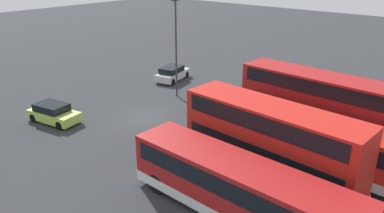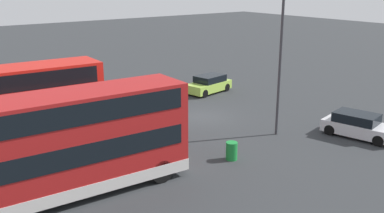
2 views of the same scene
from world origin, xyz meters
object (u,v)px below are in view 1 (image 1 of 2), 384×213
Objects in this scene: bus_single_deck_fourth at (240,189)px; lamp_post_tall at (176,41)px; car_hatchback_silver at (172,73)px; car_small_green at (54,113)px; bus_single_deck_second at (301,136)px; bus_double_decker_third at (270,143)px; bus_double_decker_near_end at (316,104)px; waste_bin_yellow at (228,99)px.

lamp_post_tall is (-10.67, -13.98, 3.36)m from bus_single_deck_fourth.
car_small_green is (13.51, 0.45, -0.00)m from car_hatchback_silver.
bus_single_deck_second is 1.01× the size of bus_single_deck_fourth.
bus_single_deck_second is 3.59m from bus_double_decker_third.
bus_double_decker_near_end is 2.48× the size of car_small_green.
bus_double_decker_near_end is 8.48m from waste_bin_yellow.
car_hatchback_silver is at bearing -101.01° from bus_double_decker_near_end.
bus_single_deck_fourth reaches higher than car_small_green.
lamp_post_tall reaches higher than bus_double_decker_third.
car_small_green is at bearing 1.90° from car_hatchback_silver.
bus_double_decker_near_end reaches higher than bus_single_deck_second.
bus_double_decker_third reaches higher than car_small_green.
bus_double_decker_near_end is at bearing 81.13° from waste_bin_yellow.
bus_double_decker_near_end is 13.13m from lamp_post_tall.
car_small_green is at bearing -91.15° from bus_single_deck_fourth.
bus_single_deck_fourth is at bearing 3.36° from bus_single_deck_second.
bus_double_decker_third reaches higher than waste_bin_yellow.
waste_bin_yellow is (-1.27, -8.14, -1.97)m from bus_double_decker_near_end.
car_hatchback_silver is at bearing -120.98° from bus_double_decker_third.
car_small_green is at bearing -34.12° from waste_bin_yellow.
waste_bin_yellow is at bearing 76.93° from car_hatchback_silver.
bus_single_deck_fourth is 17.91m from lamp_post_tall.
bus_single_deck_second is (3.50, 0.68, -0.82)m from bus_double_decker_near_end.
bus_single_deck_second is 1.17× the size of bus_double_decker_third.
bus_single_deck_fourth reaches higher than waste_bin_yellow.
bus_double_decker_near_end is 3.66m from bus_single_deck_second.
car_small_green is at bearing -78.67° from bus_double_decker_third.
bus_single_deck_second and bus_single_deck_fourth have the same top height.
car_hatchback_silver is (-3.20, -16.44, -1.75)m from bus_double_decker_near_end.
bus_double_decker_third is 19.88m from car_hatchback_silver.
car_hatchback_silver is 13.52m from car_small_green.
bus_single_deck_second reaches higher than car_small_green.
bus_double_decker_near_end is 1.05× the size of bus_double_decker_third.
car_hatchback_silver is at bearing -103.07° from waste_bin_yellow.
waste_bin_yellow is at bearing 104.83° from lamp_post_tall.
lamp_post_tall is (-0.02, -12.88, 2.54)m from bus_double_decker_near_end.
bus_single_deck_fourth is 15.14m from waste_bin_yellow.
bus_double_decker_third is at bearing -2.35° from bus_single_deck_second.
lamp_post_tall is (-7.02, -13.42, 2.54)m from bus_double_decker_third.
bus_double_decker_third is 3.79m from bus_single_deck_fourth.
bus_double_decker_near_end is 0.89× the size of bus_single_deck_second.
bus_double_decker_third reaches higher than bus_single_deck_second.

